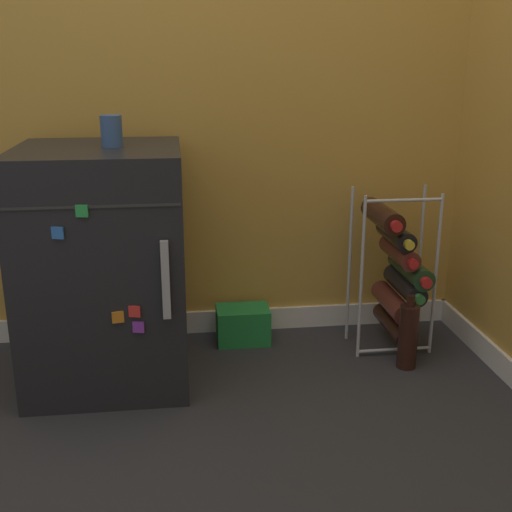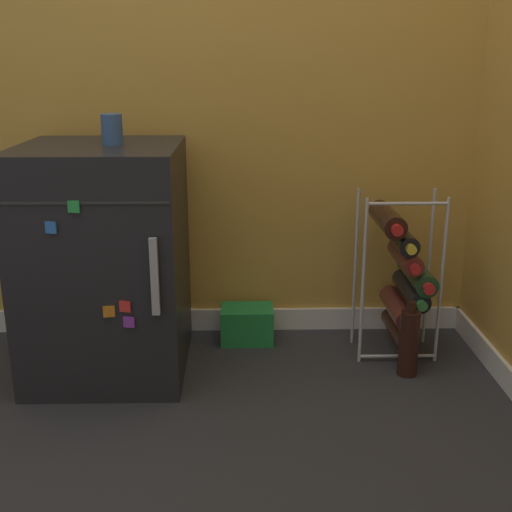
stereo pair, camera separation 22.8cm
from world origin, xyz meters
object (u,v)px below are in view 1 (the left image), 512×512
mini_fridge (105,266)px  wine_rack (397,269)px  soda_box (243,325)px  fridge_top_cup (111,131)px  loose_bottle_floor (408,336)px

mini_fridge → wine_rack: mini_fridge is taller
mini_fridge → wine_rack: (1.06, 0.09, -0.09)m
soda_box → fridge_top_cup: (-0.44, -0.21, 0.78)m
mini_fridge → loose_bottle_floor: (1.05, -0.09, -0.28)m
soda_box → fridge_top_cup: fridge_top_cup is taller
soda_box → fridge_top_cup: bearing=-154.9°
loose_bottle_floor → fridge_top_cup: bearing=174.9°
wine_rack → fridge_top_cup: size_ratio=6.18×
fridge_top_cup → mini_fridge: bearing=-178.5°
fridge_top_cup → loose_bottle_floor: (1.00, -0.09, -0.73)m
mini_fridge → fridge_top_cup: (0.05, 0.00, 0.45)m
mini_fridge → soda_box: size_ratio=3.90×
fridge_top_cup → loose_bottle_floor: bearing=-5.1°
mini_fridge → wine_rack: bearing=5.1°
soda_box → loose_bottle_floor: loose_bottle_floor is taller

